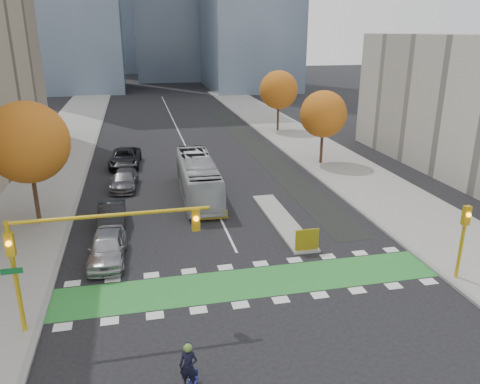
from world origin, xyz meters
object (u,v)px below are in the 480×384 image
parked_car_a (107,247)px  tree_east_far (279,90)px  tree_west (28,143)px  cyclist (189,381)px  hazard_board (307,240)px  tree_east_near (323,114)px  parked_car_c (125,180)px  parked_car_d (125,158)px  traffic_signal_west (77,242)px  parked_car_b (112,215)px  traffic_signal_east (464,232)px  bus (198,178)px

parked_car_a → tree_east_far: bearing=61.1°
tree_west → cyclist: 20.15m
hazard_board → tree_west: size_ratio=0.17×
tree_east_near → parked_car_c: bearing=-169.7°
parked_car_a → parked_car_d: size_ratio=0.83×
hazard_board → traffic_signal_west: (-11.93, -4.71, 3.23)m
hazard_board → parked_car_b: size_ratio=0.29×
traffic_signal_east → parked_car_d: bearing=123.2°
parked_car_d → tree_west: bearing=-107.3°
tree_east_near → cyclist: tree_east_near is taller
hazard_board → traffic_signal_west: bearing=-158.5°
traffic_signal_west → cyclist: traffic_signal_west is taller
tree_west → traffic_signal_east: (22.50, -12.51, -2.88)m
traffic_signal_west → parked_car_d: 26.22m
parked_car_b → parked_car_c: size_ratio=0.97×
parked_car_c → traffic_signal_east: bearing=-43.2°
parked_car_b → parked_car_a: bearing=-90.9°
tree_east_near → traffic_signal_east: tree_east_near is taller
traffic_signal_west → parked_car_c: 19.49m
tree_west → parked_car_b: bearing=-16.3°
hazard_board → parked_car_a: parked_car_a is taller
cyclist → bus: (3.19, 21.20, 0.75)m
hazard_board → parked_car_b: bearing=150.3°
parked_car_d → tree_east_near: bearing=-5.7°
parked_car_b → parked_car_d: parked_car_d is taller
hazard_board → bus: bus is taller
hazard_board → bus: 12.17m
tree_east_near → parked_car_d: bearing=169.4°
hazard_board → parked_car_d: (-10.50, 21.27, 0.02)m
tree_east_near → parked_car_d: 19.25m
traffic_signal_east → tree_east_near: bearing=86.2°
traffic_signal_east → parked_car_a: size_ratio=0.84×
traffic_signal_east → traffic_signal_west: bearing=-180.0°
tree_east_near → traffic_signal_east: bearing=-93.8°
parked_car_a → parked_car_d: parked_car_a is taller
traffic_signal_west → cyclist: size_ratio=3.65×
tree_west → parked_car_a: tree_west is taller
hazard_board → traffic_signal_west: size_ratio=0.16×
bus → parked_car_c: (-5.65, 3.31, -0.82)m
bus → hazard_board: bearing=-65.2°
hazard_board → tree_west: bearing=154.0°
tree_west → parked_car_b: size_ratio=1.72×
tree_east_near → traffic_signal_west: (-19.93, -22.51, -0.83)m
traffic_signal_west → bus: bearing=65.9°
tree_east_near → cyclist: 32.41m
hazard_board → cyclist: bearing=-128.6°
tree_west → tree_east_far: 35.73m
tree_east_near → tree_east_far: tree_east_far is taller
cyclist → tree_east_far: bearing=93.2°
tree_east_near → parked_car_c: tree_east_near is taller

